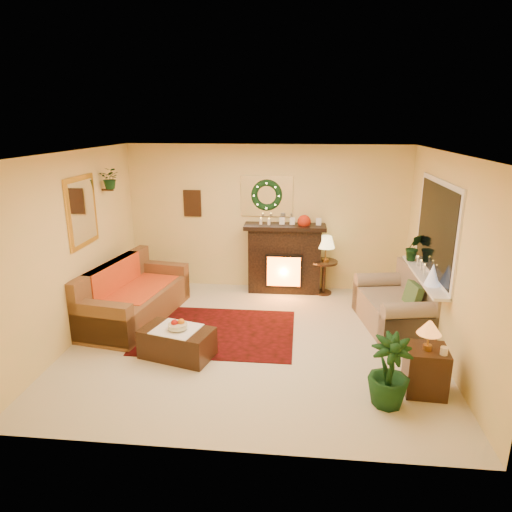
# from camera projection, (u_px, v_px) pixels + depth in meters

# --- Properties ---
(floor) EXTENTS (5.00, 5.00, 0.00)m
(floor) POSITION_uv_depth(u_px,v_px,m) (253.00, 341.00, 6.44)
(floor) COLOR beige
(floor) RESTS_ON ground
(ceiling) EXTENTS (5.00, 5.00, 0.00)m
(ceiling) POSITION_uv_depth(u_px,v_px,m) (253.00, 153.00, 5.69)
(ceiling) COLOR white
(ceiling) RESTS_ON ground
(wall_back) EXTENTS (5.00, 5.00, 0.00)m
(wall_back) POSITION_uv_depth(u_px,v_px,m) (267.00, 218.00, 8.21)
(wall_back) COLOR #EFD88C
(wall_back) RESTS_ON ground
(wall_front) EXTENTS (5.00, 5.00, 0.00)m
(wall_front) POSITION_uv_depth(u_px,v_px,m) (225.00, 325.00, 3.92)
(wall_front) COLOR #EFD88C
(wall_front) RESTS_ON ground
(wall_left) EXTENTS (4.50, 4.50, 0.00)m
(wall_left) POSITION_uv_depth(u_px,v_px,m) (74.00, 248.00, 6.31)
(wall_left) COLOR #EFD88C
(wall_left) RESTS_ON ground
(wall_right) EXTENTS (4.50, 4.50, 0.00)m
(wall_right) POSITION_uv_depth(u_px,v_px,m) (448.00, 258.00, 5.82)
(wall_right) COLOR #EFD88C
(wall_right) RESTS_ON ground
(area_rug) EXTENTS (2.23, 1.67, 0.01)m
(area_rug) POSITION_uv_depth(u_px,v_px,m) (218.00, 332.00, 6.71)
(area_rug) COLOR maroon
(area_rug) RESTS_ON floor
(sofa) EXTENTS (1.23, 2.19, 0.89)m
(sofa) POSITION_uv_depth(u_px,v_px,m) (135.00, 293.00, 7.06)
(sofa) COLOR #47311A
(sofa) RESTS_ON floor
(red_throw) EXTENTS (0.82, 1.33, 0.02)m
(red_throw) POSITION_uv_depth(u_px,v_px,m) (137.00, 288.00, 7.20)
(red_throw) COLOR #CB431B
(red_throw) RESTS_ON sofa
(fireplace) EXTENTS (1.28, 0.42, 1.16)m
(fireplace) POSITION_uv_depth(u_px,v_px,m) (284.00, 262.00, 8.19)
(fireplace) COLOR black
(fireplace) RESTS_ON floor
(poinsettia) EXTENTS (0.23, 0.23, 0.23)m
(poinsettia) POSITION_uv_depth(u_px,v_px,m) (304.00, 222.00, 7.93)
(poinsettia) COLOR #B8230B
(poinsettia) RESTS_ON fireplace
(mantel_candle_a) EXTENTS (0.05, 0.05, 0.16)m
(mantel_candle_a) POSITION_uv_depth(u_px,v_px,m) (261.00, 223.00, 8.01)
(mantel_candle_a) COLOR #F2E4CB
(mantel_candle_a) RESTS_ON fireplace
(mantel_candle_b) EXTENTS (0.05, 0.05, 0.16)m
(mantel_candle_b) POSITION_uv_depth(u_px,v_px,m) (269.00, 223.00, 7.97)
(mantel_candle_b) COLOR white
(mantel_candle_b) RESTS_ON fireplace
(mantel_mirror) EXTENTS (0.92, 0.02, 0.72)m
(mantel_mirror) POSITION_uv_depth(u_px,v_px,m) (267.00, 196.00, 8.08)
(mantel_mirror) COLOR white
(mantel_mirror) RESTS_ON wall_back
(wreath) EXTENTS (0.55, 0.11, 0.55)m
(wreath) POSITION_uv_depth(u_px,v_px,m) (267.00, 195.00, 8.03)
(wreath) COLOR #194719
(wreath) RESTS_ON wall_back
(wall_art) EXTENTS (0.32, 0.03, 0.48)m
(wall_art) POSITION_uv_depth(u_px,v_px,m) (192.00, 203.00, 8.25)
(wall_art) COLOR #381E11
(wall_art) RESTS_ON wall_back
(gold_mirror) EXTENTS (0.03, 0.84, 1.00)m
(gold_mirror) POSITION_uv_depth(u_px,v_px,m) (82.00, 211.00, 6.46)
(gold_mirror) COLOR gold
(gold_mirror) RESTS_ON wall_left
(hanging_plant) EXTENTS (0.33, 0.28, 0.36)m
(hanging_plant) POSITION_uv_depth(u_px,v_px,m) (111.00, 189.00, 7.10)
(hanging_plant) COLOR #194719
(hanging_plant) RESTS_ON wall_left
(loveseat) EXTENTS (1.12, 1.63, 0.87)m
(loveseat) POSITION_uv_depth(u_px,v_px,m) (396.00, 300.00, 6.78)
(loveseat) COLOR gray
(loveseat) RESTS_ON floor
(window_frame) EXTENTS (0.03, 1.86, 1.36)m
(window_frame) POSITION_uv_depth(u_px,v_px,m) (437.00, 229.00, 6.28)
(window_frame) COLOR white
(window_frame) RESTS_ON wall_right
(window_glass) EXTENTS (0.02, 1.70, 1.22)m
(window_glass) POSITION_uv_depth(u_px,v_px,m) (436.00, 229.00, 6.28)
(window_glass) COLOR black
(window_glass) RESTS_ON wall_right
(window_sill) EXTENTS (0.22, 1.86, 0.04)m
(window_sill) POSITION_uv_depth(u_px,v_px,m) (424.00, 276.00, 6.48)
(window_sill) COLOR white
(window_sill) RESTS_ON wall_right
(mini_tree) EXTENTS (0.20, 0.20, 0.30)m
(mini_tree) POSITION_uv_depth(u_px,v_px,m) (433.00, 275.00, 6.00)
(mini_tree) COLOR silver
(mini_tree) RESTS_ON window_sill
(sill_plant) EXTENTS (0.30, 0.24, 0.55)m
(sill_plant) POSITION_uv_depth(u_px,v_px,m) (413.00, 249.00, 7.05)
(sill_plant) COLOR #265329
(sill_plant) RESTS_ON window_sill
(side_table_round) EXTENTS (0.59, 0.59, 0.61)m
(side_table_round) POSITION_uv_depth(u_px,v_px,m) (324.00, 276.00, 8.12)
(side_table_round) COLOR #4D1D11
(side_table_round) RESTS_ON floor
(lamp_cream) EXTENTS (0.31, 0.31, 0.47)m
(lamp_cream) POSITION_uv_depth(u_px,v_px,m) (326.00, 247.00, 7.92)
(lamp_cream) COLOR #FFE587
(lamp_cream) RESTS_ON side_table_round
(end_table_square) EXTENTS (0.47, 0.47, 0.54)m
(end_table_square) POSITION_uv_depth(u_px,v_px,m) (425.00, 370.00, 5.17)
(end_table_square) COLOR #331913
(end_table_square) RESTS_ON floor
(lamp_tiffany) EXTENTS (0.27, 0.27, 0.39)m
(lamp_tiffany) POSITION_uv_depth(u_px,v_px,m) (429.00, 333.00, 5.01)
(lamp_tiffany) COLOR orange
(lamp_tiffany) RESTS_ON end_table_square
(coffee_table) EXTENTS (1.03, 0.74, 0.39)m
(coffee_table) POSITION_uv_depth(u_px,v_px,m) (177.00, 342.00, 5.96)
(coffee_table) COLOR #331E14
(coffee_table) RESTS_ON floor
(fruit_bowl) EXTENTS (0.25, 0.25, 0.06)m
(fruit_bowl) POSITION_uv_depth(u_px,v_px,m) (178.00, 326.00, 5.87)
(fruit_bowl) COLOR beige
(fruit_bowl) RESTS_ON coffee_table
(floor_palm) EXTENTS (1.50, 1.50, 2.42)m
(floor_palm) POSITION_uv_depth(u_px,v_px,m) (390.00, 368.00, 4.88)
(floor_palm) COLOR #1B411E
(floor_palm) RESTS_ON floor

